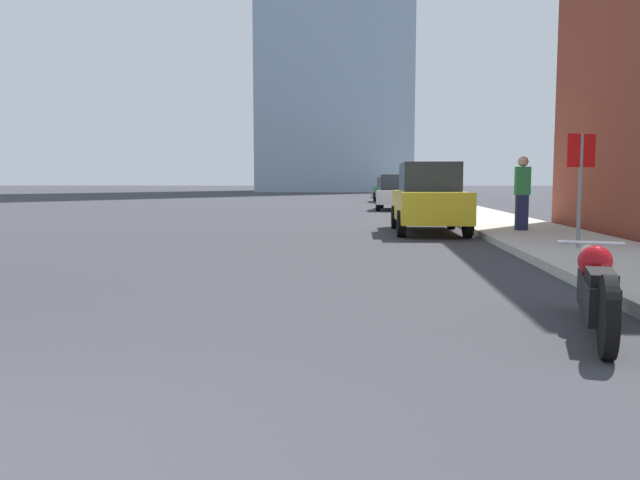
# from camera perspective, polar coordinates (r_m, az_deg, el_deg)

# --- Properties ---
(sidewalk) EXTENTS (2.70, 240.00, 0.15)m
(sidewalk) POSITION_cam_1_polar(r_m,az_deg,el_deg) (42.45, 10.03, 3.56)
(sidewalk) COLOR #B2ADA3
(sidewalk) RESTS_ON ground_plane
(motorcycle) EXTENTS (0.81, 2.29, 0.77)m
(motorcycle) POSITION_cam_1_polar(r_m,az_deg,el_deg) (6.13, 23.97, -4.21)
(motorcycle) COLOR black
(motorcycle) RESTS_ON ground_plane
(parked_car_yellow) EXTENTS (1.87, 4.53, 1.85)m
(parked_car_yellow) POSITION_cam_1_polar(r_m,az_deg,el_deg) (16.83, 9.90, 3.76)
(parked_car_yellow) COLOR gold
(parked_car_yellow) RESTS_ON ground_plane
(parked_car_white) EXTENTS (2.16, 4.62, 1.68)m
(parked_car_white) POSITION_cam_1_polar(r_m,az_deg,el_deg) (30.26, 7.14, 4.33)
(parked_car_white) COLOR silver
(parked_car_white) RESTS_ON ground_plane
(parked_car_green) EXTENTS (2.26, 4.75, 1.64)m
(parked_car_green) POSITION_cam_1_polar(r_m,az_deg,el_deg) (41.41, 6.45, 4.60)
(parked_car_green) COLOR #1E6B33
(parked_car_green) RESTS_ON ground_plane
(parked_car_red) EXTENTS (1.95, 4.20, 1.72)m
(parked_car_red) POSITION_cam_1_polar(r_m,az_deg,el_deg) (54.59, 6.16, 4.81)
(parked_car_red) COLOR red
(parked_car_red) RESTS_ON ground_plane
(parked_car_silver) EXTENTS (1.87, 4.42, 1.60)m
(parked_car_silver) POSITION_cam_1_polar(r_m,az_deg,el_deg) (65.26, 5.88, 4.87)
(parked_car_silver) COLOR #BCBCC1
(parked_car_silver) RESTS_ON ground_plane
(stop_sign) EXTENTS (0.57, 0.26, 2.07)m
(stop_sign) POSITION_cam_1_polar(r_m,az_deg,el_deg) (12.32, 22.73, 5.90)
(stop_sign) COLOR slate
(stop_sign) RESTS_ON sidewalk
(pedestrian) EXTENTS (0.36, 0.26, 1.83)m
(pedestrian) POSITION_cam_1_polar(r_m,az_deg,el_deg) (16.28, 18.01, 4.21)
(pedestrian) COLOR #1E2347
(pedestrian) RESTS_ON sidewalk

